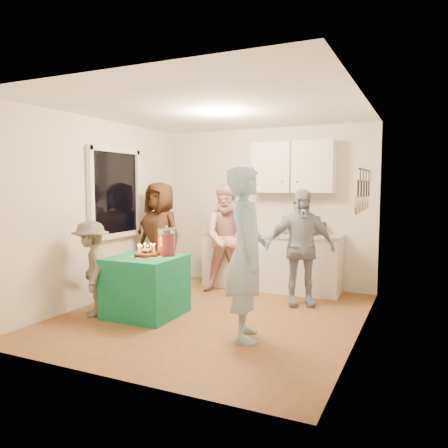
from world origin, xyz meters
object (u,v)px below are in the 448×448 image
at_px(party_table, 146,286).
at_px(woman_back_center, 229,238).
at_px(counter, 271,262).
at_px(man_birthday, 246,253).
at_px(punch_jar, 166,243).
at_px(woman_back_left, 160,237).
at_px(microwave, 301,225).
at_px(woman_back_right, 300,247).
at_px(child_near_left, 91,268).

relative_size(party_table, woman_back_center, 0.50).
relative_size(counter, man_birthday, 1.17).
bearing_deg(woman_back_center, punch_jar, -123.81).
relative_size(party_table, woman_back_left, 0.50).
height_order(microwave, man_birthday, man_birthday).
relative_size(microwave, party_table, 0.59).
bearing_deg(punch_jar, party_table, -139.31).
height_order(woman_back_left, woman_back_right, woman_back_left).
xyz_separation_m(party_table, woman_back_right, (1.65, 1.31, 0.43)).
distance_m(party_table, woman_back_left, 1.45).
distance_m(counter, punch_jar, 2.08).
bearing_deg(microwave, counter, -165.34).
bearing_deg(man_birthday, counter, -13.33).
bearing_deg(child_near_left, woman_back_center, 106.13).
height_order(woman_back_center, woman_back_right, woman_back_center).
relative_size(microwave, woman_back_right, 0.31).
bearing_deg(woman_back_left, man_birthday, -24.96).
relative_size(punch_jar, man_birthday, 0.18).
height_order(punch_jar, child_near_left, child_near_left).
bearing_deg(woman_back_center, child_near_left, -143.41).
xyz_separation_m(counter, woman_back_center, (-0.55, -0.43, 0.41)).
xyz_separation_m(punch_jar, woman_back_center, (0.23, 1.44, -0.09)).
xyz_separation_m(microwave, woman_back_right, (0.19, -0.73, -0.24)).
xyz_separation_m(man_birthday, woman_back_left, (-2.07, 1.48, -0.08)).
height_order(party_table, child_near_left, child_near_left).
xyz_separation_m(counter, microwave, (0.48, 0.00, 0.62)).
bearing_deg(microwave, party_table, -110.89).
bearing_deg(man_birthday, woman_back_right, -31.90).
height_order(counter, microwave, microwave).
distance_m(counter, woman_back_center, 0.81).
height_order(man_birthday, woman_back_right, man_birthday).
xyz_separation_m(counter, child_near_left, (-1.59, -2.35, 0.18)).
relative_size(punch_jar, woman_back_center, 0.20).
bearing_deg(woman_back_left, punch_jar, -42.42).
bearing_deg(counter, woman_back_center, -141.97).
bearing_deg(microwave, punch_jar, -109.25).
bearing_deg(man_birthday, punch_jar, 45.82).
xyz_separation_m(counter, woman_back_left, (-1.57, -0.81, 0.43)).
bearing_deg(punch_jar, woman_back_left, 126.96).
xyz_separation_m(man_birthday, woman_back_center, (-1.05, 1.87, -0.09)).
xyz_separation_m(punch_jar, woman_back_right, (1.45, 1.14, -0.12)).
relative_size(woman_back_left, woman_back_right, 1.06).
height_order(counter, punch_jar, punch_jar).
bearing_deg(child_near_left, microwave, 93.26).
xyz_separation_m(woman_back_center, child_near_left, (-1.05, -1.92, -0.23)).
relative_size(punch_jar, woman_back_right, 0.21).
bearing_deg(party_table, man_birthday, -9.57).
height_order(party_table, woman_back_left, woman_back_left).
distance_m(party_table, child_near_left, 0.72).
distance_m(counter, child_near_left, 2.84).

